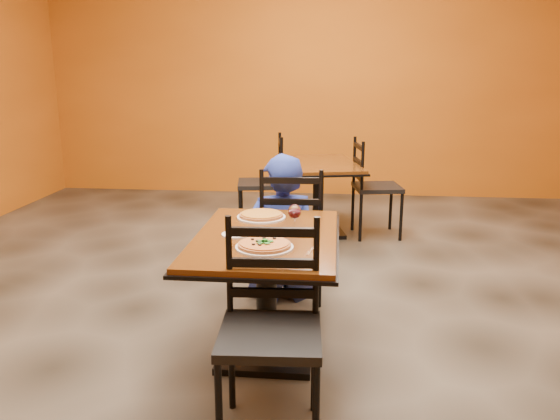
# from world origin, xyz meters

# --- Properties ---
(floor) EXTENTS (7.00, 8.00, 0.01)m
(floor) POSITION_xyz_m (0.00, 0.00, 0.00)
(floor) COLOR black
(floor) RESTS_ON ground
(wall_back) EXTENTS (7.00, 0.01, 3.00)m
(wall_back) POSITION_xyz_m (0.00, 4.00, 1.50)
(wall_back) COLOR #B86114
(wall_back) RESTS_ON ground
(table_main) EXTENTS (0.83, 1.23, 0.75)m
(table_main) POSITION_xyz_m (0.00, -0.50, 0.56)
(table_main) COLOR #56310D
(table_main) RESTS_ON floor
(table_second) EXTENTS (0.99, 1.27, 0.75)m
(table_second) POSITION_xyz_m (0.21, 2.08, 0.55)
(table_second) COLOR #56310D
(table_second) RESTS_ON floor
(chair_main_near) EXTENTS (0.48, 0.48, 1.01)m
(chair_main_near) POSITION_xyz_m (0.11, -1.26, 0.51)
(chair_main_near) COLOR black
(chair_main_near) RESTS_ON floor
(chair_main_far) EXTENTS (0.47, 0.47, 1.00)m
(chair_main_far) POSITION_xyz_m (0.08, 0.42, 0.50)
(chair_main_far) COLOR black
(chair_main_far) RESTS_ON floor
(chair_second_left) EXTENTS (0.52, 0.52, 1.02)m
(chair_second_left) POSITION_xyz_m (-0.39, 2.08, 0.51)
(chair_second_left) COLOR black
(chair_second_left) RESTS_ON floor
(chair_second_right) EXTENTS (0.52, 0.52, 1.00)m
(chair_second_right) POSITION_xyz_m (0.81, 2.08, 0.50)
(chair_second_right) COLOR black
(chair_second_right) RESTS_ON floor
(diner) EXTENTS (0.64, 0.51, 1.09)m
(diner) POSITION_xyz_m (-0.01, 0.42, 0.54)
(diner) COLOR navy
(diner) RESTS_ON floor
(plate_main) EXTENTS (0.31, 0.31, 0.01)m
(plate_main) POSITION_xyz_m (0.02, -0.73, 0.76)
(plate_main) COLOR white
(plate_main) RESTS_ON table_main
(pizza_main) EXTENTS (0.28, 0.28, 0.02)m
(pizza_main) POSITION_xyz_m (0.02, -0.73, 0.77)
(pizza_main) COLOR maroon
(pizza_main) RESTS_ON plate_main
(plate_far) EXTENTS (0.31, 0.31, 0.01)m
(plate_far) POSITION_xyz_m (-0.08, -0.12, 0.76)
(plate_far) COLOR white
(plate_far) RESTS_ON table_main
(pizza_far) EXTENTS (0.28, 0.28, 0.02)m
(pizza_far) POSITION_xyz_m (-0.08, -0.12, 0.77)
(pizza_far) COLOR gold
(pizza_far) RESTS_ON plate_far
(side_plate) EXTENTS (0.16, 0.16, 0.01)m
(side_plate) POSITION_xyz_m (-0.17, -0.52, 0.76)
(side_plate) COLOR white
(side_plate) RESTS_ON table_main
(dip) EXTENTS (0.09, 0.09, 0.01)m
(dip) POSITION_xyz_m (-0.17, -0.52, 0.76)
(dip) COLOR tan
(dip) RESTS_ON side_plate
(wine_glass) EXTENTS (0.08, 0.08, 0.18)m
(wine_glass) POSITION_xyz_m (0.16, -0.42, 0.84)
(wine_glass) COLOR white
(wine_glass) RESTS_ON table_main
(fork) EXTENTS (0.02, 0.19, 0.00)m
(fork) POSITION_xyz_m (-0.15, -0.79, 0.75)
(fork) COLOR silver
(fork) RESTS_ON table_main
(knife) EXTENTS (0.06, 0.21, 0.00)m
(knife) POSITION_xyz_m (0.27, -0.73, 0.75)
(knife) COLOR silver
(knife) RESTS_ON table_main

